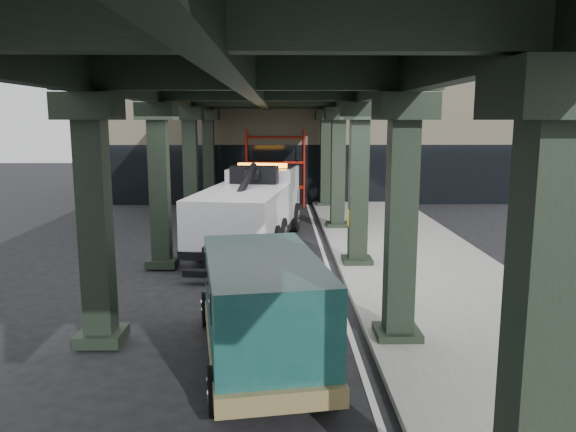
{
  "coord_description": "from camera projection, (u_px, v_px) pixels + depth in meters",
  "views": [
    {
      "loc": [
        0.2,
        -14.84,
        4.5
      ],
      "look_at": [
        0.46,
        1.47,
        1.7
      ],
      "focal_mm": 35.0,
      "sensor_mm": 36.0,
      "label": 1
    }
  ],
  "objects": [
    {
      "name": "towed_van",
      "position": [
        261.0,
        305.0,
        10.29
      ],
      "size": [
        2.78,
        5.47,
        2.12
      ],
      "rotation": [
        0.0,
        0.0,
        0.16
      ],
      "color": "#134643",
      "rests_on": "ground"
    },
    {
      "name": "sidewalk",
      "position": [
        418.0,
        264.0,
        17.41
      ],
      "size": [
        5.0,
        40.0,
        0.15
      ],
      "primitive_type": "cube",
      "color": "gray",
      "rests_on": "ground"
    },
    {
      "name": "ground",
      "position": [
        272.0,
        286.0,
        15.38
      ],
      "size": [
        90.0,
        90.0,
        0.0
      ],
      "primitive_type": "plane",
      "color": "black",
      "rests_on": "ground"
    },
    {
      "name": "tow_truck",
      "position": [
        253.0,
        205.0,
        20.37
      ],
      "size": [
        3.82,
        9.3,
        2.97
      ],
      "rotation": [
        0.0,
        0.0,
        -0.16
      ],
      "color": "black",
      "rests_on": "ground"
    },
    {
      "name": "scaffolding",
      "position": [
        275.0,
        166.0,
        29.46
      ],
      "size": [
        3.08,
        0.88,
        4.0
      ],
      "color": "red",
      "rests_on": "ground"
    },
    {
      "name": "lane_stripe",
      "position": [
        328.0,
        267.0,
        17.38
      ],
      "size": [
        0.12,
        38.0,
        0.01
      ],
      "primitive_type": "cube",
      "color": "silver",
      "rests_on": "ground"
    },
    {
      "name": "building",
      "position": [
        308.0,
        128.0,
        34.44
      ],
      "size": [
        22.0,
        10.0,
        8.0
      ],
      "primitive_type": "cube",
      "color": "#C6B793",
      "rests_on": "ground"
    },
    {
      "name": "viaduct",
      "position": [
        258.0,
        87.0,
        16.42
      ],
      "size": [
        7.4,
        32.0,
        6.4
      ],
      "color": "black",
      "rests_on": "ground"
    }
  ]
}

